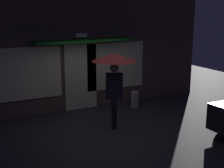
# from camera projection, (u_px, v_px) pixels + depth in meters

# --- Properties ---
(ground_plane) EXTENTS (18.00, 18.00, 0.00)m
(ground_plane) POSITION_uv_depth(u_px,v_px,m) (112.00, 130.00, 8.85)
(ground_plane) COLOR #2D2D33
(building_facade) EXTENTS (9.43, 1.00, 4.38)m
(building_facade) POSITION_uv_depth(u_px,v_px,m) (78.00, 43.00, 10.36)
(building_facade) COLOR brown
(building_facade) RESTS_ON ground
(person_with_umbrella) EXTENTS (1.21, 1.21, 2.10)m
(person_with_umbrella) POSITION_uv_depth(u_px,v_px,m) (114.00, 68.00, 8.60)
(person_with_umbrella) COLOR black
(person_with_umbrella) RESTS_ON ground
(sidewalk_bollard) EXTENTS (0.27, 0.27, 0.55)m
(sidewalk_bollard) POSITION_uv_depth(u_px,v_px,m) (135.00, 99.00, 10.79)
(sidewalk_bollard) COLOR #B2A899
(sidewalk_bollard) RESTS_ON ground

